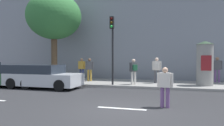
{
  "coord_description": "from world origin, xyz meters",
  "views": [
    {
      "loc": [
        1.68,
        -7.37,
        1.83
      ],
      "look_at": [
        -0.91,
        2.0,
        1.6
      ],
      "focal_mm": 33.67,
      "sensor_mm": 36.0,
      "label": 1
    }
  ],
  "objects_px": {
    "pedestrian_in_red_top": "(157,68)",
    "parked_car_dark": "(14,76)",
    "pedestrian_in_light_jacket": "(165,84)",
    "traffic_light": "(112,39)",
    "parked_car_red": "(43,77)",
    "poster_column": "(205,63)",
    "pedestrian_in_dark_shirt": "(90,68)",
    "pedestrian_near_pole": "(217,67)",
    "pedestrian_with_backpack": "(134,69)",
    "street_tree": "(54,17)",
    "pedestrian_with_bag": "(82,67)"
  },
  "relations": [
    {
      "from": "traffic_light",
      "to": "street_tree",
      "type": "height_order",
      "value": "street_tree"
    },
    {
      "from": "pedestrian_in_light_jacket",
      "to": "pedestrian_in_dark_shirt",
      "type": "bearing_deg",
      "value": 130.74
    },
    {
      "from": "pedestrian_with_backpack",
      "to": "parked_car_red",
      "type": "xyz_separation_m",
      "value": [
        -5.27,
        -1.99,
        -0.43
      ]
    },
    {
      "from": "pedestrian_in_red_top",
      "to": "parked_car_red",
      "type": "relative_size",
      "value": 0.37
    },
    {
      "from": "poster_column",
      "to": "pedestrian_with_backpack",
      "type": "height_order",
      "value": "poster_column"
    },
    {
      "from": "pedestrian_with_backpack",
      "to": "pedestrian_in_red_top",
      "type": "bearing_deg",
      "value": 40.72
    },
    {
      "from": "pedestrian_with_backpack",
      "to": "poster_column",
      "type": "bearing_deg",
      "value": 9.69
    },
    {
      "from": "traffic_light",
      "to": "pedestrian_in_red_top",
      "type": "distance_m",
      "value": 3.63
    },
    {
      "from": "pedestrian_in_dark_shirt",
      "to": "parked_car_red",
      "type": "height_order",
      "value": "pedestrian_in_dark_shirt"
    },
    {
      "from": "traffic_light",
      "to": "poster_column",
      "type": "relative_size",
      "value": 1.56
    },
    {
      "from": "traffic_light",
      "to": "pedestrian_in_dark_shirt",
      "type": "bearing_deg",
      "value": 142.08
    },
    {
      "from": "parked_car_red",
      "to": "pedestrian_in_light_jacket",
      "type": "bearing_deg",
      "value": -23.84
    },
    {
      "from": "pedestrian_with_backpack",
      "to": "parked_car_dark",
      "type": "xyz_separation_m",
      "value": [
        -7.4,
        -1.9,
        -0.43
      ]
    },
    {
      "from": "pedestrian_with_backpack",
      "to": "parked_car_red",
      "type": "relative_size",
      "value": 0.35
    },
    {
      "from": "pedestrian_near_pole",
      "to": "pedestrian_in_dark_shirt",
      "type": "bearing_deg",
      "value": -169.9
    },
    {
      "from": "traffic_light",
      "to": "pedestrian_near_pole",
      "type": "bearing_deg",
      "value": 26.21
    },
    {
      "from": "traffic_light",
      "to": "pedestrian_in_dark_shirt",
      "type": "height_order",
      "value": "traffic_light"
    },
    {
      "from": "pedestrian_in_red_top",
      "to": "street_tree",
      "type": "bearing_deg",
      "value": -179.31
    },
    {
      "from": "pedestrian_in_red_top",
      "to": "pedestrian_in_dark_shirt",
      "type": "distance_m",
      "value": 4.8
    },
    {
      "from": "street_tree",
      "to": "pedestrian_in_light_jacket",
      "type": "relative_size",
      "value": 4.42
    },
    {
      "from": "traffic_light",
      "to": "parked_car_red",
      "type": "xyz_separation_m",
      "value": [
        -4.01,
        -1.44,
        -2.32
      ]
    },
    {
      "from": "pedestrian_in_light_jacket",
      "to": "traffic_light",
      "type": "bearing_deg",
      "value": 125.3
    },
    {
      "from": "poster_column",
      "to": "pedestrian_with_backpack",
      "type": "distance_m",
      "value": 4.36
    },
    {
      "from": "street_tree",
      "to": "pedestrian_with_backpack",
      "type": "bearing_deg",
      "value": -9.69
    },
    {
      "from": "pedestrian_in_light_jacket",
      "to": "pedestrian_in_red_top",
      "type": "distance_m",
      "value": 6.43
    },
    {
      "from": "traffic_light",
      "to": "pedestrian_in_dark_shirt",
      "type": "relative_size",
      "value": 2.55
    },
    {
      "from": "street_tree",
      "to": "parked_car_red",
      "type": "height_order",
      "value": "street_tree"
    },
    {
      "from": "pedestrian_with_bag",
      "to": "poster_column",
      "type": "bearing_deg",
      "value": -6.66
    },
    {
      "from": "pedestrian_near_pole",
      "to": "parked_car_dark",
      "type": "relative_size",
      "value": 0.41
    },
    {
      "from": "parked_car_red",
      "to": "traffic_light",
      "type": "bearing_deg",
      "value": 19.73
    },
    {
      "from": "traffic_light",
      "to": "parked_car_dark",
      "type": "height_order",
      "value": "traffic_light"
    },
    {
      "from": "pedestrian_with_bag",
      "to": "pedestrian_with_backpack",
      "type": "bearing_deg",
      "value": -21.85
    },
    {
      "from": "pedestrian_near_pole",
      "to": "parked_car_red",
      "type": "distance_m",
      "value": 11.64
    },
    {
      "from": "street_tree",
      "to": "poster_column",
      "type": "bearing_deg",
      "value": -1.87
    },
    {
      "from": "pedestrian_near_pole",
      "to": "pedestrian_with_bag",
      "type": "bearing_deg",
      "value": -174.24
    },
    {
      "from": "pedestrian_in_red_top",
      "to": "pedestrian_in_dark_shirt",
      "type": "height_order",
      "value": "pedestrian_in_red_top"
    },
    {
      "from": "pedestrian_near_pole",
      "to": "parked_car_red",
      "type": "xyz_separation_m",
      "value": [
        -10.63,
        -4.7,
        -0.5
      ]
    },
    {
      "from": "parked_car_dark",
      "to": "pedestrian_with_backpack",
      "type": "bearing_deg",
      "value": 14.38
    },
    {
      "from": "pedestrian_near_pole",
      "to": "pedestrian_in_red_top",
      "type": "bearing_deg",
      "value": -158.92
    },
    {
      "from": "traffic_light",
      "to": "pedestrian_with_bag",
      "type": "xyz_separation_m",
      "value": [
        -3.06,
        2.29,
        -1.87
      ]
    },
    {
      "from": "street_tree",
      "to": "pedestrian_with_backpack",
      "type": "xyz_separation_m",
      "value": [
        6.29,
        -1.08,
        -3.85
      ]
    },
    {
      "from": "poster_column",
      "to": "street_tree",
      "type": "distance_m",
      "value": 11.12
    },
    {
      "from": "pedestrian_in_red_top",
      "to": "parked_car_dark",
      "type": "distance_m",
      "value": 9.29
    },
    {
      "from": "pedestrian_in_light_jacket",
      "to": "pedestrian_in_red_top",
      "type": "height_order",
      "value": "pedestrian_in_red_top"
    },
    {
      "from": "pedestrian_in_dark_shirt",
      "to": "pedestrian_in_light_jacket",
      "type": "bearing_deg",
      "value": -49.26
    },
    {
      "from": "pedestrian_in_dark_shirt",
      "to": "pedestrian_with_backpack",
      "type": "xyz_separation_m",
      "value": [
        3.44,
        -1.14,
        -0.02
      ]
    },
    {
      "from": "pedestrian_in_light_jacket",
      "to": "parked_car_red",
      "type": "relative_size",
      "value": 0.32
    },
    {
      "from": "parked_car_dark",
      "to": "parked_car_red",
      "type": "bearing_deg",
      "value": -2.47
    },
    {
      "from": "pedestrian_in_light_jacket",
      "to": "parked_car_dark",
      "type": "height_order",
      "value": "pedestrian_in_light_jacket"
    },
    {
      "from": "parked_car_dark",
      "to": "pedestrian_in_dark_shirt",
      "type": "bearing_deg",
      "value": 37.53
    }
  ]
}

